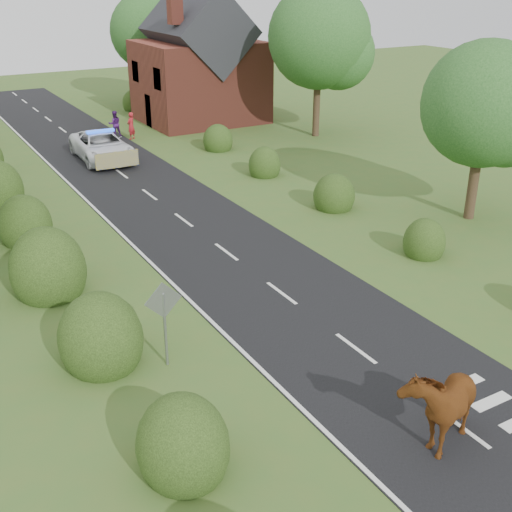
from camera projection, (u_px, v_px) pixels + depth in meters
ground at (356, 349)px, 18.46m from camera, size 120.00×120.00×0.00m
road at (157, 201)px, 30.29m from camera, size 6.00×70.00×0.02m
road_markings at (141, 220)px, 27.92m from camera, size 4.96×70.00×0.01m
hedgerow_left at (29, 235)px, 24.39m from camera, size 2.75×50.41×3.00m
hedgerow_right at (319, 189)px, 30.11m from camera, size 2.10×45.78×2.10m
tree_right_a at (490, 109)px, 26.31m from camera, size 5.33×5.20×7.56m
tree_right_b at (324, 41)px, 39.83m from camera, size 6.56×6.40×9.40m
tree_right_c at (153, 35)px, 50.41m from camera, size 6.15×6.00×8.58m
road_sign at (164, 312)px, 17.07m from camera, size 1.06×0.08×2.53m
house at (199, 67)px, 44.95m from camera, size 8.00×7.40×9.17m
cow at (439, 406)px, 14.62m from camera, size 2.80×2.20×1.76m
police_van at (102, 146)px, 36.53m from camera, size 2.80×5.83×1.73m
pedestrian_red at (131, 126)px, 41.02m from camera, size 0.75×0.70×1.72m
pedestrian_purple at (115, 124)px, 41.69m from camera, size 0.88×0.72×1.67m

